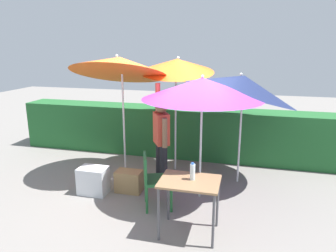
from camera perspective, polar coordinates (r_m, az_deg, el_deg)
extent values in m
plane|color=gray|center=(5.81, -0.75, -11.30)|extent=(24.00, 24.00, 0.00)
cube|color=#23602D|center=(7.29, 3.03, -1.11)|extent=(8.00, 0.70, 1.13)
cylinder|color=silver|center=(6.10, -8.08, -0.02)|extent=(0.04, 0.04, 2.02)
cone|color=#EA5919|center=(5.94, -8.90, 10.94)|extent=(1.82, 1.83, 0.84)
sphere|color=silver|center=(5.94, -9.39, 12.59)|extent=(0.05, 0.05, 0.05)
cylinder|color=silver|center=(6.32, 1.40, 0.69)|extent=(0.04, 0.04, 2.03)
cone|color=#EA5919|center=(6.15, 1.66, 11.07)|extent=(1.47, 1.47, 0.53)
sphere|color=silver|center=(6.14, 1.88, 12.42)|extent=(0.05, 0.05, 0.05)
cylinder|color=silver|center=(5.22, 6.00, -4.32)|extent=(0.04, 0.04, 1.70)
cone|color=purple|center=(4.98, 6.30, 6.87)|extent=(1.94, 1.94, 0.35)
sphere|color=silver|center=(4.96, 6.36, 9.05)|extent=(0.05, 0.05, 0.05)
cylinder|color=silver|center=(5.92, 13.02, -2.50)|extent=(0.04, 0.04, 1.67)
cone|color=#19234C|center=(5.75, 13.38, 7.28)|extent=(2.12, 2.07, 1.06)
sphere|color=silver|center=(5.77, 13.27, 9.23)|extent=(0.05, 0.05, 0.05)
cylinder|color=black|center=(5.87, -1.56, -6.63)|extent=(0.14, 0.14, 0.82)
cylinder|color=black|center=(5.62, -0.83, -7.62)|extent=(0.14, 0.14, 0.82)
cube|color=#E04C38|center=(5.53, -1.24, -0.46)|extent=(0.37, 0.42, 0.56)
sphere|color=#8C6647|center=(5.44, -1.26, 3.51)|extent=(0.22, 0.22, 0.22)
cylinder|color=#E04C38|center=(5.64, -1.87, 5.04)|extent=(0.12, 0.12, 0.56)
cylinder|color=#8C6647|center=(5.32, -0.61, -1.28)|extent=(0.12, 0.12, 0.52)
cylinder|color=#236633|center=(4.95, 0.62, -13.26)|extent=(0.04, 0.04, 0.44)
cylinder|color=#236633|center=(5.29, 0.12, -11.36)|extent=(0.04, 0.04, 0.44)
cylinder|color=#236633|center=(4.93, -3.90, -13.46)|extent=(0.04, 0.04, 0.44)
cylinder|color=#236633|center=(5.27, -4.08, -11.52)|extent=(0.04, 0.04, 0.44)
cube|color=#236633|center=(5.00, -1.83, -9.87)|extent=(0.57, 0.57, 0.05)
cube|color=#236633|center=(4.90, -4.21, -7.56)|extent=(0.19, 0.43, 0.40)
cube|color=silver|center=(5.68, -13.51, -9.69)|extent=(0.50, 0.34, 0.47)
cube|color=#9E7A4C|center=(5.65, -7.17, -10.02)|extent=(0.46, 0.29, 0.38)
cylinder|color=#4C4C51|center=(4.59, 9.07, -13.65)|extent=(0.04, 0.04, 0.76)
cylinder|color=#4C4C51|center=(4.69, 0.07, -12.77)|extent=(0.04, 0.04, 0.76)
cylinder|color=#4C4C51|center=(4.13, 8.32, -16.99)|extent=(0.04, 0.04, 0.76)
cylinder|color=#4C4C51|center=(4.25, -1.75, -15.88)|extent=(0.04, 0.04, 0.76)
cube|color=#99724C|center=(4.22, 3.99, -10.12)|extent=(0.80, 0.60, 0.03)
cylinder|color=silver|center=(4.20, 4.52, -8.39)|extent=(0.07, 0.07, 0.22)
cylinder|color=#2D60B7|center=(4.16, 4.55, -6.87)|extent=(0.04, 0.04, 0.02)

